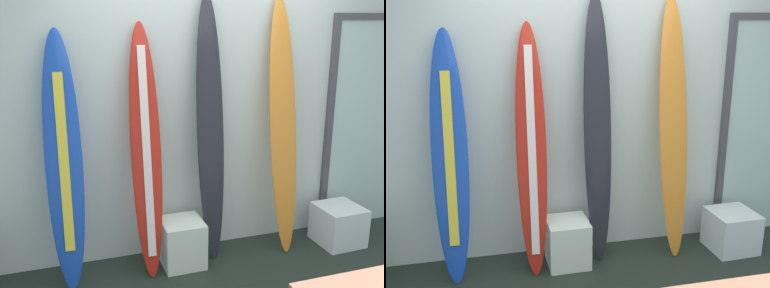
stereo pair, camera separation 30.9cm
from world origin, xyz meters
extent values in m
cube|color=silver|center=(0.00, 1.30, 1.40)|extent=(7.20, 0.20, 2.80)
ellipsoid|color=blue|center=(-1.23, 0.96, 1.00)|extent=(0.30, 0.41, 2.01)
cube|color=yellow|center=(-1.23, 0.92, 1.01)|extent=(0.08, 0.24, 1.35)
ellipsoid|color=red|center=(-0.59, 0.96, 1.03)|extent=(0.27, 0.45, 2.05)
cube|color=white|center=(-0.59, 0.93, 1.03)|extent=(0.08, 0.32, 1.67)
cone|color=black|center=(-0.59, 0.85, 0.18)|extent=(0.07, 0.09, 0.11)
ellipsoid|color=#24252D|center=(-0.02, 1.02, 1.14)|extent=(0.24, 0.31, 2.29)
cone|color=black|center=(-0.02, 0.96, 0.20)|extent=(0.07, 0.08, 0.11)
ellipsoid|color=orange|center=(0.65, 0.99, 1.14)|extent=(0.28, 0.42, 2.27)
cube|color=white|center=(1.22, 0.84, 0.18)|extent=(0.41, 0.41, 0.37)
cube|color=silver|center=(-0.31, 0.92, 0.20)|extent=(0.35, 0.35, 0.40)
cube|color=silver|center=(1.78, 1.18, 1.03)|extent=(0.98, 0.02, 2.06)
cube|color=#47474C|center=(1.26, 1.18, 1.03)|extent=(0.06, 0.06, 2.06)
cube|color=#92604A|center=(0.59, -0.43, 0.45)|extent=(1.14, 0.28, 0.06)
camera|label=1|loc=(-1.28, -2.40, 2.04)|focal=41.43mm
camera|label=2|loc=(-0.98, -2.48, 2.04)|focal=41.43mm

